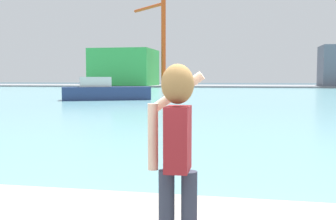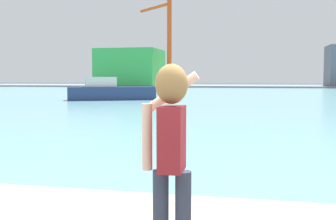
{
  "view_description": "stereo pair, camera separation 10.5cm",
  "coord_description": "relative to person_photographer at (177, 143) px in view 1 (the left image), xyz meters",
  "views": [
    {
      "loc": [
        0.8,
        -3.48,
        2.13
      ],
      "look_at": [
        -0.51,
        3.17,
        1.59
      ],
      "focal_mm": 43.57,
      "sensor_mm": 36.0,
      "label": 1
    },
    {
      "loc": [
        0.91,
        -3.46,
        2.13
      ],
      "look_at": [
        -0.51,
        3.17,
        1.59
      ],
      "focal_mm": 43.57,
      "sensor_mm": 36.0,
      "label": 2
    }
  ],
  "objects": [
    {
      "name": "far_shore_dock",
      "position": [
        -0.2,
        92.06,
        -1.4
      ],
      "size": [
        140.0,
        20.0,
        0.36
      ],
      "primitive_type": "cube",
      "color": "gray",
      "rests_on": "ground_plane"
    },
    {
      "name": "warehouse_left",
      "position": [
        -27.52,
        87.14,
        2.89
      ],
      "size": [
        13.62,
        12.68,
        8.21
      ],
      "primitive_type": "cube",
      "color": "green",
      "rests_on": "far_shore_dock"
    },
    {
      "name": "person_photographer",
      "position": [
        0.0,
        0.0,
        0.0
      ],
      "size": [
        0.53,
        0.55,
        1.74
      ],
      "rotation": [
        0.0,
        0.0,
        1.6
      ],
      "color": "#2D3342",
      "rests_on": "quay_promenade"
    },
    {
      "name": "boat_moored",
      "position": [
        -12.76,
        33.2,
        -0.75
      ],
      "size": [
        8.37,
        5.53,
        2.17
      ],
      "rotation": [
        0.0,
        0.0,
        0.44
      ],
      "color": "navy",
      "rests_on": "harbor_water"
    },
    {
      "name": "harbor_water",
      "position": [
        -0.2,
        52.06,
        -1.56
      ],
      "size": [
        140.0,
        100.0,
        0.02
      ],
      "primitive_type": "cube",
      "color": "#6BA8B2",
      "rests_on": "ground_plane"
    },
    {
      "name": "port_crane",
      "position": [
        -18.77,
        85.14,
        10.13
      ],
      "size": [
        9.5,
        9.48,
        18.52
      ],
      "color": "#D84C19",
      "rests_on": "far_shore_dock"
    },
    {
      "name": "ground_plane",
      "position": [
        -0.2,
        50.06,
        -1.57
      ],
      "size": [
        220.0,
        220.0,
        0.0
      ],
      "primitive_type": "plane",
      "color": "#334751"
    }
  ]
}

